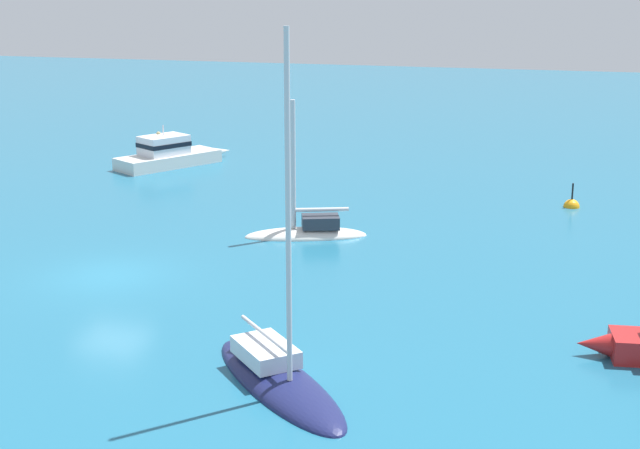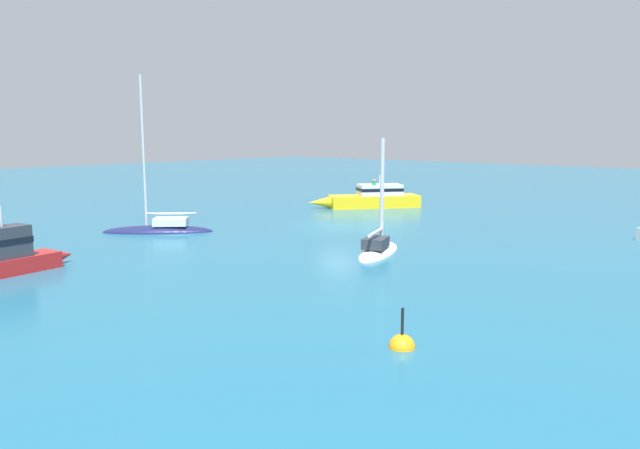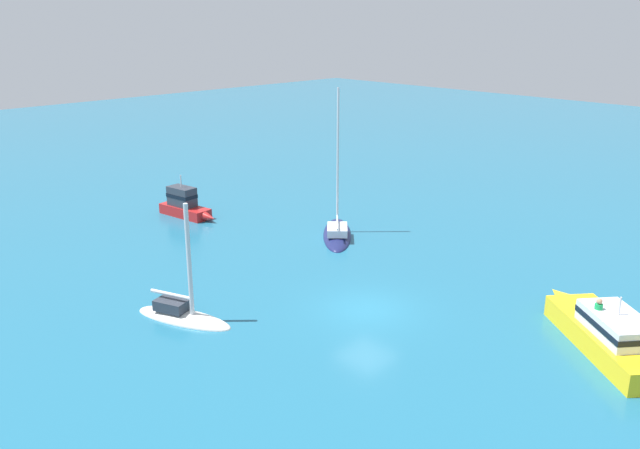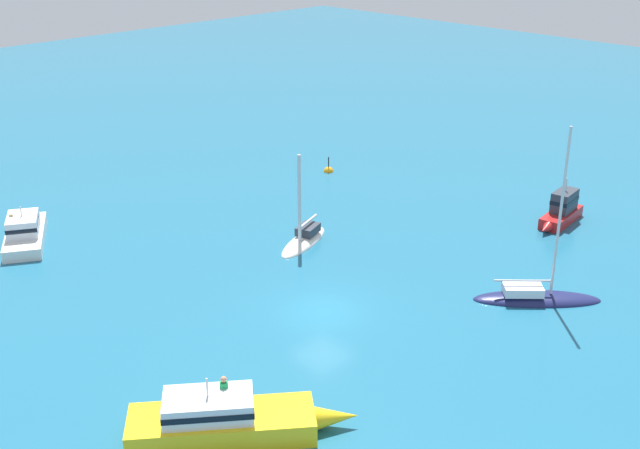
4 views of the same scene
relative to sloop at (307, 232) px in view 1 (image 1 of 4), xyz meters
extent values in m
plane|color=#1E607F|center=(5.13, 6.66, -0.18)|extent=(160.00, 160.00, 0.00)
ellipsoid|color=silver|center=(0.05, 0.02, -0.18)|extent=(5.08, 3.05, 0.72)
cube|color=#2D333D|center=(-0.49, -0.18, 0.42)|extent=(1.72, 1.45, 0.48)
cylinder|color=silver|center=(0.51, 0.19, 2.74)|extent=(0.20, 0.20, 5.11)
cylinder|color=silver|center=(-0.52, -0.19, 0.92)|extent=(2.12, 0.92, 0.16)
cone|color=#B21E1E|center=(-10.98, 9.24, 0.16)|extent=(1.04, 0.80, 0.68)
cube|color=silver|center=(11.44, -11.41, 0.16)|extent=(4.71, 6.06, 0.68)
cone|color=silver|center=(9.66, -14.50, 0.16)|extent=(1.32, 1.60, 0.68)
cube|color=silver|center=(11.57, -11.18, 1.02)|extent=(2.67, 2.96, 1.04)
cube|color=black|center=(11.57, -11.18, 1.08)|extent=(2.73, 3.01, 0.24)
cylinder|color=silver|center=(11.57, -11.18, 1.83)|extent=(0.08, 0.08, 0.57)
cylinder|color=#19994C|center=(12.03, -11.54, 0.98)|extent=(0.32, 0.32, 0.95)
sphere|color=tan|center=(12.03, -11.54, 1.57)|extent=(0.24, 0.24, 0.24)
ellipsoid|color=#191E4C|center=(-3.30, 13.35, -0.18)|extent=(5.67, 5.75, 0.76)
cube|color=silver|center=(-2.76, 12.80, 0.43)|extent=(2.19, 2.20, 0.45)
cylinder|color=silver|center=(-3.74, 13.81, 4.48)|extent=(0.13, 0.13, 8.56)
cylinder|color=silver|center=(-2.74, 12.78, 0.90)|extent=(2.08, 2.12, 0.11)
sphere|color=orange|center=(-10.05, -7.94, -0.18)|extent=(0.72, 0.72, 0.72)
cylinder|color=black|center=(-10.05, -7.94, 0.55)|extent=(0.08, 0.08, 0.74)
camera|label=1|loc=(-10.19, 33.42, 9.76)|focal=51.03mm
camera|label=2|loc=(-23.12, -16.37, 5.50)|focal=33.67mm
camera|label=3|loc=(23.56, -14.44, 12.96)|focal=37.10mm
camera|label=4|loc=(29.30, 30.86, 18.62)|focal=45.00mm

